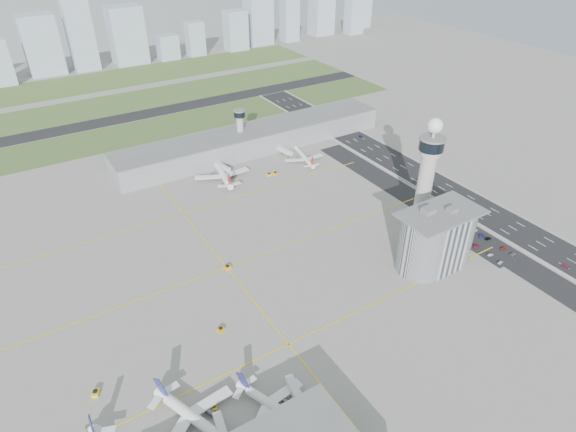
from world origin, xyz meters
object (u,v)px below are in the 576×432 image
jet_bridge_far_1 (279,149)px  car_lot_7 (504,248)px  airplane_near_c (276,404)px  car_lot_1 (491,255)px  car_lot_3 (465,239)px  car_lot_5 (450,228)px  car_hw_4 (305,117)px  car_lot_2 (476,246)px  car_lot_10 (475,230)px  car_hw_1 (431,182)px  tug_0 (95,392)px  jet_bridge_near_2 (303,410)px  tug_2 (221,329)px  car_lot_6 (513,254)px  admin_building (436,238)px  car_lot_11 (461,224)px  tug_1 (213,407)px  airplane_near_b (196,416)px  car_lot_8 (488,239)px  jet_bridge_far_0 (217,165)px  tug_5 (269,175)px  car_hw_0 (566,266)px  airplane_far_b (304,154)px  secondary_tower (240,127)px  car_lot_9 (482,236)px  tug_3 (228,267)px  car_lot_0 (500,262)px  airplane_far_a (222,169)px  control_tower (427,170)px  tug_4 (275,173)px  car_lot_4 (457,235)px  car_hw_2 (361,136)px

jet_bridge_far_1 → car_lot_7: size_ratio=3.47×
airplane_near_c → car_lot_1: size_ratio=10.16×
airplane_near_c → car_lot_3: size_ratio=8.35×
car_lot_5 → car_hw_4: 187.81m
car_lot_2 → car_lot_5: size_ratio=1.14×
car_lot_10 → car_hw_1: (20.81, 53.49, 0.09)m
tug_0 → jet_bridge_near_2: bearing=-12.1°
tug_2 → car_lot_6: bearing=-120.1°
admin_building → car_lot_11: size_ratio=10.40×
tug_1 → car_lot_5: 167.58m
jet_bridge_far_1 → admin_building: bearing=-10.0°
car_lot_2 → car_lot_5: 19.70m
airplane_near_c → car_lot_3: (143.56, 37.84, -4.33)m
airplane_near_b → car_lot_8: airplane_near_b is taller
airplane_near_c → car_lot_3: bearing=82.0°
airplane_near_b → tug_0: airplane_near_b is taller
admin_building → car_lot_6: 47.48m
jet_bridge_far_0 → tug_5: size_ratio=4.28×
jet_bridge_near_2 → car_lot_2: (135.58, 36.19, -2.29)m
tug_0 → car_hw_0: tug_0 is taller
airplane_far_b → jet_bridge_far_1: size_ratio=2.46×
car_hw_4 → secondary_tower: bearing=-153.8°
car_lot_3 → car_lot_9: 10.65m
jet_bridge_near_2 → tug_0: size_ratio=3.90×
tug_0 → tug_3: (75.02, 41.48, -0.04)m
tug_3 → car_lot_0: tug_3 is taller
airplane_far_a → airplane_far_b: bearing=-86.9°
control_tower → car_lot_10: 46.63m
tug_2 → car_lot_7: 156.70m
secondary_tower → car_lot_6: bearing=-71.6°
jet_bridge_near_2 → tug_5: 184.18m
secondary_tower → airplane_near_c: (-90.89, -205.08, -13.86)m
control_tower → car_lot_2: control_tower is taller
airplane_far_a → tug_5: airplane_far_a is taller
car_lot_6 → car_lot_9: (-0.44, 19.88, 0.09)m
jet_bridge_near_2 → car_lot_0: size_ratio=3.92×
airplane_far_b → car_lot_5: 118.99m
jet_bridge_far_1 → car_lot_6: bearing=3.5°
tug_2 → tug_4: (93.27, 111.85, 0.07)m
jet_bridge_far_0 → tug_2: bearing=-34.2°
tug_2 → car_hw_0: bearing=-125.8°
car_lot_4 → control_tower: bearing=21.2°
secondary_tower → tug_2: secondary_tower is taller
airplane_far_a → tug_3: bearing=166.8°
car_hw_2 → airplane_far_b: bearing=-163.6°
car_lot_3 → car_lot_10: bearing=-66.6°
secondary_tower → tug_2: 183.10m
airplane_near_c → car_hw_4: airplane_near_c is taller
secondary_tower → car_lot_8: bearing=-69.9°
control_tower → car_lot_5: 38.75m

